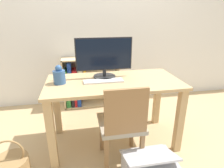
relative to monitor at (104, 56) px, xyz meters
name	(u,v)px	position (x,y,z in m)	size (l,w,h in m)	color
ground_plane	(114,140)	(0.08, -0.14, -0.95)	(10.00, 10.00, 0.00)	tan
wall_back	(99,19)	(0.08, 1.02, 0.35)	(8.00, 0.05, 2.60)	silver
desk	(114,93)	(0.08, -0.14, -0.36)	(1.36, 0.67, 0.73)	tan
monitor	(104,56)	(0.00, 0.00, 0.00)	(0.59, 0.24, 0.42)	#232326
keyboard	(103,81)	(-0.03, -0.15, -0.22)	(0.39, 0.11, 0.02)	silver
vase	(59,76)	(-0.46, -0.12, -0.15)	(0.12, 0.12, 0.19)	#33598C
chair	(122,123)	(0.08, -0.49, -0.50)	(0.40, 0.40, 0.83)	#9E937F
bookshelf	(82,83)	(-0.23, 0.85, -0.58)	(0.85, 0.28, 0.76)	#D8BC8C
basket	(12,168)	(-0.89, -0.50, -0.84)	(0.29, 0.29, 0.41)	#997547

